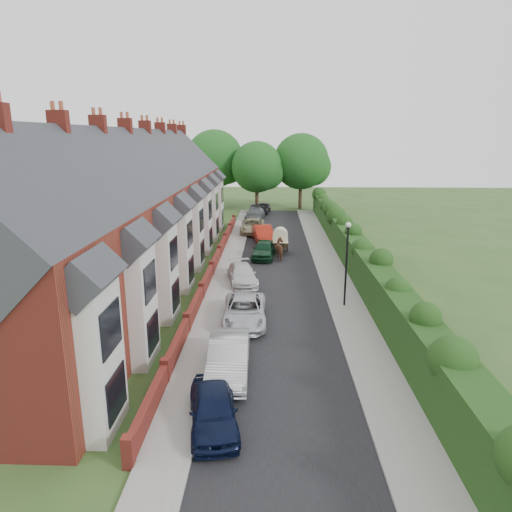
# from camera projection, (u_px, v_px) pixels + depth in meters

# --- Properties ---
(ground) EXTENTS (140.00, 140.00, 0.00)m
(ground) POSITION_uv_depth(u_px,v_px,m) (290.00, 334.00, 23.61)
(ground) COLOR #2D4C1E
(ground) RESTS_ON ground
(road) EXTENTS (6.00, 58.00, 0.02)m
(road) POSITION_uv_depth(u_px,v_px,m) (278.00, 272.00, 34.25)
(road) COLOR black
(road) RESTS_ON ground
(pavement_hedge_side) EXTENTS (2.20, 58.00, 0.12)m
(pavement_hedge_side) POSITION_uv_depth(u_px,v_px,m) (332.00, 272.00, 34.10)
(pavement_hedge_side) COLOR gray
(pavement_hedge_side) RESTS_ON ground
(pavement_house_side) EXTENTS (1.70, 58.00, 0.12)m
(pavement_house_side) POSITION_uv_depth(u_px,v_px,m) (227.00, 271.00, 34.36)
(pavement_house_side) COLOR gray
(pavement_house_side) RESTS_ON ground
(kerb_hedge_side) EXTENTS (0.18, 58.00, 0.13)m
(kerb_hedge_side) POSITION_uv_depth(u_px,v_px,m) (318.00, 272.00, 34.14)
(kerb_hedge_side) COLOR gray
(kerb_hedge_side) RESTS_ON ground
(kerb_house_side) EXTENTS (0.18, 58.00, 0.13)m
(kerb_house_side) POSITION_uv_depth(u_px,v_px,m) (237.00, 271.00, 34.34)
(kerb_house_side) COLOR gray
(kerb_house_side) RESTS_ON ground
(hedge) EXTENTS (2.10, 58.00, 2.85)m
(hedge) POSITION_uv_depth(u_px,v_px,m) (358.00, 252.00, 33.65)
(hedge) COLOR #123410
(hedge) RESTS_ON ground
(terrace_row) EXTENTS (9.05, 40.50, 11.50)m
(terrace_row) POSITION_uv_depth(u_px,v_px,m) (133.00, 215.00, 32.47)
(terrace_row) COLOR maroon
(terrace_row) RESTS_ON ground
(garden_wall_row) EXTENTS (0.35, 40.35, 1.10)m
(garden_wall_row) POSITION_uv_depth(u_px,v_px,m) (212.00, 270.00, 33.33)
(garden_wall_row) COLOR maroon
(garden_wall_row) RESTS_ON ground
(lamppost) EXTENTS (0.32, 0.32, 5.16)m
(lamppost) POSITION_uv_depth(u_px,v_px,m) (347.00, 254.00, 26.52)
(lamppost) COLOR black
(lamppost) RESTS_ON ground
(tree_far_left) EXTENTS (7.14, 6.80, 9.29)m
(tree_far_left) POSITION_uv_depth(u_px,v_px,m) (259.00, 168.00, 60.95)
(tree_far_left) COLOR #332316
(tree_far_left) RESTS_ON ground
(tree_far_right) EXTENTS (7.98, 7.60, 10.31)m
(tree_far_right) POSITION_uv_depth(u_px,v_px,m) (304.00, 163.00, 62.53)
(tree_far_right) COLOR #332316
(tree_far_right) RESTS_ON ground
(tree_far_back) EXTENTS (8.40, 8.00, 10.82)m
(tree_far_back) POSITION_uv_depth(u_px,v_px,m) (218.00, 160.00, 63.82)
(tree_far_back) COLOR #332316
(tree_far_back) RESTS_ON ground
(car_navy) EXTENTS (2.34, 4.31, 1.39)m
(car_navy) POSITION_uv_depth(u_px,v_px,m) (213.00, 409.00, 15.95)
(car_navy) COLOR black
(car_navy) RESTS_ON ground
(car_silver_a) EXTENTS (1.81, 4.86, 1.59)m
(car_silver_a) POSITION_uv_depth(u_px,v_px,m) (229.00, 357.00, 19.44)
(car_silver_a) COLOR #A9A9AE
(car_silver_a) RESTS_ON ground
(car_silver_b) EXTENTS (2.45, 5.07, 1.39)m
(car_silver_b) POSITION_uv_depth(u_px,v_px,m) (244.00, 311.00, 24.86)
(car_silver_b) COLOR silver
(car_silver_b) RESTS_ON ground
(car_white) EXTENTS (2.61, 4.70, 1.29)m
(car_white) POSITION_uv_depth(u_px,v_px,m) (242.00, 274.00, 31.54)
(car_white) COLOR silver
(car_white) RESTS_ON ground
(car_green) EXTENTS (2.23, 4.53, 1.49)m
(car_green) POSITION_uv_depth(u_px,v_px,m) (264.00, 249.00, 38.11)
(car_green) COLOR #0E311C
(car_green) RESTS_ON ground
(car_red) EXTENTS (2.48, 5.02, 1.58)m
(car_red) POSITION_uv_depth(u_px,v_px,m) (263.00, 234.00, 43.92)
(car_red) COLOR maroon
(car_red) RESTS_ON ground
(car_beige) EXTENTS (2.46, 5.30, 1.47)m
(car_beige) POSITION_uv_depth(u_px,v_px,m) (253.00, 226.00, 47.96)
(car_beige) COLOR tan
(car_beige) RESTS_ON ground
(car_grey) EXTENTS (2.54, 5.20, 1.46)m
(car_grey) POSITION_uv_depth(u_px,v_px,m) (255.00, 214.00, 55.40)
(car_grey) COLOR #4F5256
(car_grey) RESTS_ON ground
(car_black) EXTENTS (2.09, 4.18, 1.37)m
(car_black) POSITION_uv_depth(u_px,v_px,m) (256.00, 209.00, 59.53)
(car_black) COLOR black
(car_black) RESTS_ON ground
(horse) EXTENTS (1.39, 2.21, 1.73)m
(horse) POSITION_uv_depth(u_px,v_px,m) (281.00, 249.00, 37.64)
(horse) COLOR brown
(horse) RESTS_ON ground
(horse_cart) EXTENTS (1.39, 3.08, 2.22)m
(horse_cart) POSITION_uv_depth(u_px,v_px,m) (280.00, 239.00, 39.67)
(horse_cart) COLOR black
(horse_cart) RESTS_ON ground
(car_extra_far) EXTENTS (2.27, 4.41, 1.44)m
(car_extra_far) POSITION_uv_depth(u_px,v_px,m) (263.00, 208.00, 60.05)
(car_extra_far) COLOR black
(car_extra_far) RESTS_ON ground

